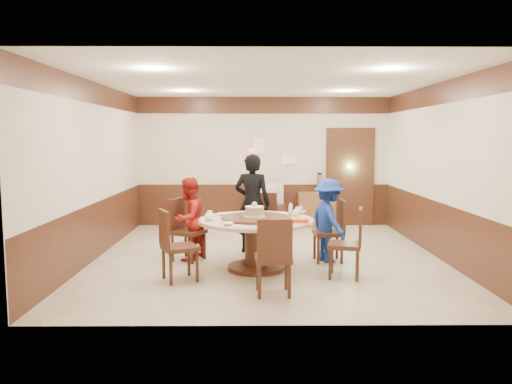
{
  "coord_description": "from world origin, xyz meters",
  "views": [
    {
      "loc": [
        -0.25,
        -7.95,
        1.92
      ],
      "look_at": [
        -0.19,
        -0.39,
        1.1
      ],
      "focal_mm": 35.0,
      "sensor_mm": 36.0,
      "label": 1
    }
  ],
  "objects_px": {
    "person_blue": "(328,220)",
    "tv_stand": "(266,215)",
    "shrimp_platter": "(300,222)",
    "birthday_cake": "(254,211)",
    "thermos": "(320,183)",
    "person_red": "(189,219)",
    "person_standing": "(252,203)",
    "banquet_table": "(256,234)",
    "side_cabinet": "(316,209)",
    "television": "(266,194)"
  },
  "relations": [
    {
      "from": "person_standing",
      "to": "birthday_cake",
      "type": "bearing_deg",
      "value": 104.74
    },
    {
      "from": "banquet_table",
      "to": "person_red",
      "type": "height_order",
      "value": "person_red"
    },
    {
      "from": "banquet_table",
      "to": "person_blue",
      "type": "xyz_separation_m",
      "value": [
        1.13,
        0.48,
        0.12
      ]
    },
    {
      "from": "person_red",
      "to": "thermos",
      "type": "height_order",
      "value": "person_red"
    },
    {
      "from": "tv_stand",
      "to": "shrimp_platter",
      "type": "bearing_deg",
      "value": -84.82
    },
    {
      "from": "shrimp_platter",
      "to": "side_cabinet",
      "type": "bearing_deg",
      "value": 79.41
    },
    {
      "from": "banquet_table",
      "to": "shrimp_platter",
      "type": "bearing_deg",
      "value": -34.32
    },
    {
      "from": "shrimp_platter",
      "to": "television",
      "type": "bearing_deg",
      "value": 95.18
    },
    {
      "from": "tv_stand",
      "to": "thermos",
      "type": "height_order",
      "value": "thermos"
    },
    {
      "from": "banquet_table",
      "to": "shrimp_platter",
      "type": "relative_size",
      "value": 5.56
    },
    {
      "from": "person_red",
      "to": "banquet_table",
      "type": "bearing_deg",
      "value": 87.75
    },
    {
      "from": "banquet_table",
      "to": "thermos",
      "type": "height_order",
      "value": "thermos"
    },
    {
      "from": "tv_stand",
      "to": "birthday_cake",
      "type": "bearing_deg",
      "value": -94.25
    },
    {
      "from": "person_standing",
      "to": "person_blue",
      "type": "xyz_separation_m",
      "value": [
        1.18,
        -0.64,
        -0.18
      ]
    },
    {
      "from": "shrimp_platter",
      "to": "person_blue",
      "type": "bearing_deg",
      "value": 58.82
    },
    {
      "from": "shrimp_platter",
      "to": "birthday_cake",
      "type": "bearing_deg",
      "value": 144.32
    },
    {
      "from": "banquet_table",
      "to": "shrimp_platter",
      "type": "height_order",
      "value": "shrimp_platter"
    },
    {
      "from": "person_red",
      "to": "television",
      "type": "distance_m",
      "value": 3.2
    },
    {
      "from": "person_standing",
      "to": "person_blue",
      "type": "distance_m",
      "value": 1.36
    },
    {
      "from": "person_red",
      "to": "birthday_cake",
      "type": "relative_size",
      "value": 3.93
    },
    {
      "from": "banquet_table",
      "to": "tv_stand",
      "type": "height_order",
      "value": "banquet_table"
    },
    {
      "from": "banquet_table",
      "to": "person_standing",
      "type": "distance_m",
      "value": 1.16
    },
    {
      "from": "shrimp_platter",
      "to": "thermos",
      "type": "distance_m",
      "value": 4.06
    },
    {
      "from": "side_cabinet",
      "to": "person_red",
      "type": "bearing_deg",
      "value": -128.95
    },
    {
      "from": "person_blue",
      "to": "thermos",
      "type": "bearing_deg",
      "value": -25.33
    },
    {
      "from": "person_blue",
      "to": "side_cabinet",
      "type": "bearing_deg",
      "value": -24.13
    },
    {
      "from": "person_standing",
      "to": "person_red",
      "type": "height_order",
      "value": "person_standing"
    },
    {
      "from": "shrimp_platter",
      "to": "tv_stand",
      "type": "height_order",
      "value": "shrimp_platter"
    },
    {
      "from": "birthday_cake",
      "to": "television",
      "type": "relative_size",
      "value": 0.43
    },
    {
      "from": "person_blue",
      "to": "birthday_cake",
      "type": "distance_m",
      "value": 1.25
    },
    {
      "from": "person_red",
      "to": "tv_stand",
      "type": "xyz_separation_m",
      "value": [
        1.29,
        2.93,
        -0.4
      ]
    },
    {
      "from": "person_blue",
      "to": "thermos",
      "type": "relative_size",
      "value": 3.41
    },
    {
      "from": "person_standing",
      "to": "banquet_table",
      "type": "bearing_deg",
      "value": 105.98
    },
    {
      "from": "television",
      "to": "thermos",
      "type": "distance_m",
      "value": 1.19
    },
    {
      "from": "birthday_cake",
      "to": "thermos",
      "type": "height_order",
      "value": "thermos"
    },
    {
      "from": "person_blue",
      "to": "tv_stand",
      "type": "distance_m",
      "value": 3.22
    },
    {
      "from": "shrimp_platter",
      "to": "side_cabinet",
      "type": "xyz_separation_m",
      "value": [
        0.74,
        3.98,
        -0.4
      ]
    },
    {
      "from": "person_red",
      "to": "shrimp_platter",
      "type": "xyz_separation_m",
      "value": [
        1.65,
        -1.02,
        0.13
      ]
    },
    {
      "from": "person_standing",
      "to": "side_cabinet",
      "type": "bearing_deg",
      "value": -106.4
    },
    {
      "from": "tv_stand",
      "to": "side_cabinet",
      "type": "relative_size",
      "value": 1.06
    },
    {
      "from": "birthday_cake",
      "to": "person_blue",
      "type": "bearing_deg",
      "value": 20.74
    },
    {
      "from": "person_standing",
      "to": "television",
      "type": "distance_m",
      "value": 2.44
    },
    {
      "from": "birthday_cake",
      "to": "tv_stand",
      "type": "xyz_separation_m",
      "value": [
        0.26,
        3.51,
        -0.61
      ]
    },
    {
      "from": "banquet_table",
      "to": "tv_stand",
      "type": "relative_size",
      "value": 1.96
    },
    {
      "from": "person_red",
      "to": "tv_stand",
      "type": "bearing_deg",
      "value": -175.91
    },
    {
      "from": "television",
      "to": "side_cabinet",
      "type": "relative_size",
      "value": 0.97
    },
    {
      "from": "tv_stand",
      "to": "thermos",
      "type": "bearing_deg",
      "value": 1.47
    },
    {
      "from": "side_cabinet",
      "to": "thermos",
      "type": "bearing_deg",
      "value": 0.0
    },
    {
      "from": "television",
      "to": "side_cabinet",
      "type": "bearing_deg",
      "value": -177.58
    },
    {
      "from": "person_standing",
      "to": "birthday_cake",
      "type": "xyz_separation_m",
      "value": [
        0.03,
        -1.08,
        0.02
      ]
    }
  ]
}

